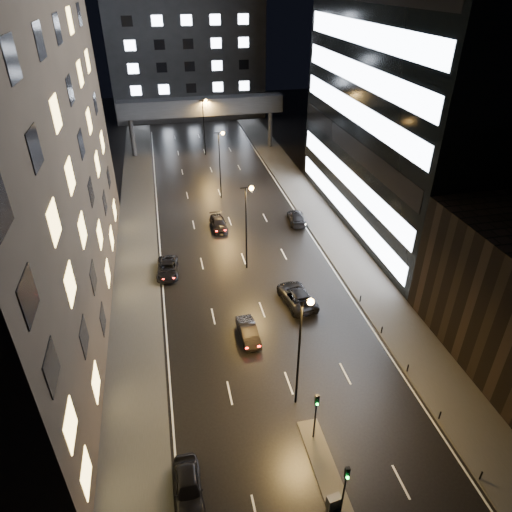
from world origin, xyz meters
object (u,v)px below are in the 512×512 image
object	(u,v)px
car_away_b	(248,332)
car_away_c	(168,268)
car_away_a	(188,487)
car_toward_b	(296,218)
car_away_d	(219,224)
utility_cabinet	(334,502)
car_toward_a	(297,296)

from	to	relation	value
car_away_b	car_away_c	xyz separation A→B (m)	(-6.81, 12.49, -0.01)
car_away_a	car_toward_b	xyz separation A→B (m)	(17.85, 35.49, -0.03)
car_away_b	car_toward_b	xyz separation A→B (m)	(11.04, 21.51, 0.02)
car_away_c	car_away_d	xyz separation A→B (m)	(7.21, 9.65, -0.01)
car_away_c	utility_cabinet	bearing A→B (deg)	-68.88
car_away_a	utility_cabinet	bearing A→B (deg)	-18.99
car_away_b	utility_cabinet	distance (m)	17.01
car_away_d	car_toward_a	bearing A→B (deg)	-74.75
utility_cabinet	car_toward_b	bearing A→B (deg)	68.58
car_away_c	car_toward_b	size ratio (longest dim) A/B	0.99
car_away_c	car_toward_b	bearing A→B (deg)	31.08
car_away_c	car_toward_a	world-z (taller)	car_toward_a
car_away_a	car_toward_a	size ratio (longest dim) A/B	0.77
utility_cabinet	car_away_c	bearing A→B (deg)	98.56
car_away_a	car_away_c	bearing A→B (deg)	89.10
car_away_b	car_away_c	size ratio (longest dim) A/B	0.86
car_away_c	car_away_d	world-z (taller)	car_away_c
car_away_b	utility_cabinet	world-z (taller)	car_away_b
car_away_a	utility_cabinet	size ratio (longest dim) A/B	4.29
car_away_d	car_toward_a	size ratio (longest dim) A/B	0.82
car_toward_a	utility_cabinet	distance (m)	21.48
car_away_a	car_away_d	bearing A→B (deg)	77.81
car_away_b	car_toward_a	world-z (taller)	car_toward_a
car_away_d	car_toward_a	distance (m)	18.74
car_away_d	car_toward_b	distance (m)	10.66
car_away_b	car_toward_a	size ratio (longest dim) A/B	0.74
car_away_d	car_toward_b	bearing A→B (deg)	-5.35
car_toward_a	car_toward_b	xyz separation A→B (m)	(5.10, 17.27, -0.07)
car_away_d	utility_cabinet	world-z (taller)	car_away_d
car_away_a	car_away_b	world-z (taller)	car_away_a
car_away_b	utility_cabinet	size ratio (longest dim) A/B	4.13
car_toward_a	car_toward_b	bearing A→B (deg)	-114.14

